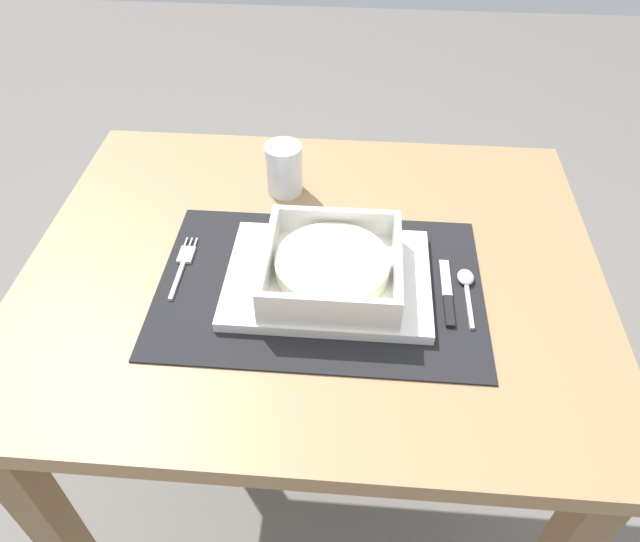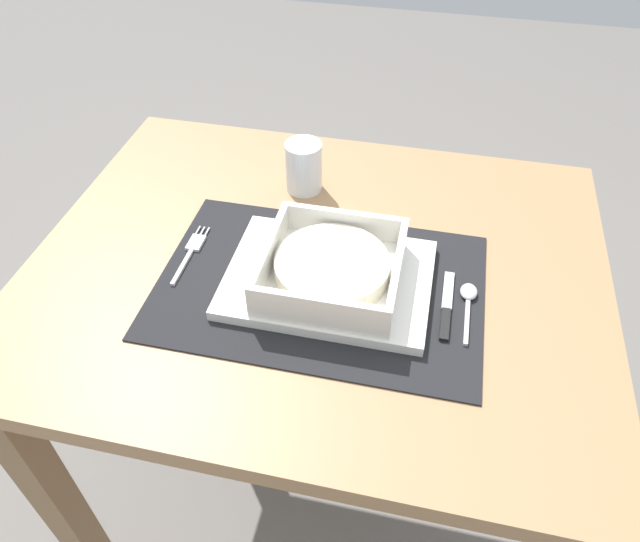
% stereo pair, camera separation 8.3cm
% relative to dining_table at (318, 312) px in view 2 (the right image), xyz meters
% --- Properties ---
extents(ground_plane, '(6.00, 6.00, 0.00)m').
position_rel_dining_table_xyz_m(ground_plane, '(0.00, 0.00, -0.60)').
color(ground_plane, slate).
extents(dining_table, '(0.86, 0.69, 0.72)m').
position_rel_dining_table_xyz_m(dining_table, '(0.00, 0.00, 0.00)').
color(dining_table, '#A37A51').
rests_on(dining_table, ground).
extents(placemat, '(0.46, 0.31, 0.00)m').
position_rel_dining_table_xyz_m(placemat, '(0.02, -0.05, 0.12)').
color(placemat, black).
rests_on(placemat, dining_table).
extents(serving_plate, '(0.29, 0.21, 0.02)m').
position_rel_dining_table_xyz_m(serving_plate, '(0.03, -0.04, 0.13)').
color(serving_plate, white).
rests_on(serving_plate, placemat).
extents(porridge_bowl, '(0.19, 0.19, 0.05)m').
position_rel_dining_table_xyz_m(porridge_bowl, '(0.03, -0.05, 0.15)').
color(porridge_bowl, white).
rests_on(porridge_bowl, serving_plate).
extents(fork, '(0.02, 0.13, 0.00)m').
position_rel_dining_table_xyz_m(fork, '(-0.19, -0.02, 0.12)').
color(fork, silver).
rests_on(fork, placemat).
extents(spoon, '(0.02, 0.11, 0.01)m').
position_rel_dining_table_xyz_m(spoon, '(0.22, -0.04, 0.12)').
color(spoon, silver).
rests_on(spoon, placemat).
extents(butter_knife, '(0.01, 0.13, 0.01)m').
position_rel_dining_table_xyz_m(butter_knife, '(0.20, -0.06, 0.12)').
color(butter_knife, black).
rests_on(butter_knife, placemat).
extents(drinking_glass, '(0.06, 0.06, 0.09)m').
position_rel_dining_table_xyz_m(drinking_glass, '(-0.06, 0.18, 0.15)').
color(drinking_glass, white).
rests_on(drinking_glass, dining_table).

